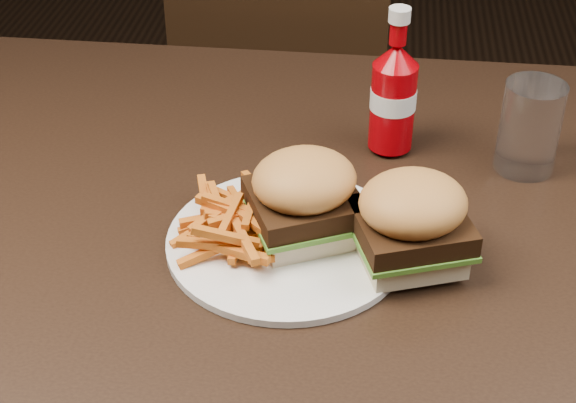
# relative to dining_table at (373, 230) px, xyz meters

# --- Properties ---
(dining_table) EXTENTS (1.20, 0.80, 0.04)m
(dining_table) POSITION_rel_dining_table_xyz_m (0.00, 0.00, 0.00)
(dining_table) COLOR black
(dining_table) RESTS_ON ground
(chair_far) EXTENTS (0.39, 0.39, 0.04)m
(chair_far) POSITION_rel_dining_table_xyz_m (-0.17, 0.68, -0.30)
(chair_far) COLOR black
(chair_far) RESTS_ON ground
(plate) EXTENTS (0.26, 0.26, 0.01)m
(plate) POSITION_rel_dining_table_xyz_m (-0.09, -0.06, 0.03)
(plate) COLOR white
(plate) RESTS_ON dining_table
(sandwich_half_a) EXTENTS (0.13, 0.12, 0.03)m
(sandwich_half_a) POSITION_rel_dining_table_xyz_m (-0.07, -0.05, 0.04)
(sandwich_half_a) COLOR beige
(sandwich_half_a) RESTS_ON plate
(sandwich_half_b) EXTENTS (0.12, 0.12, 0.03)m
(sandwich_half_b) POSITION_rel_dining_table_xyz_m (0.04, -0.08, 0.04)
(sandwich_half_b) COLOR beige
(sandwich_half_b) RESTS_ON plate
(fries_pile) EXTENTS (0.12, 0.12, 0.05)m
(fries_pile) POSITION_rel_dining_table_xyz_m (-0.15, -0.06, 0.05)
(fries_pile) COLOR #C95619
(fries_pile) RESTS_ON plate
(ketchup_bottle) EXTENTS (0.06, 0.06, 0.11)m
(ketchup_bottle) POSITION_rel_dining_table_xyz_m (0.01, 0.14, 0.08)
(ketchup_bottle) COLOR #9B0006
(ketchup_bottle) RESTS_ON dining_table
(tumbler) EXTENTS (0.07, 0.07, 0.11)m
(tumbler) POSITION_rel_dining_table_xyz_m (0.17, 0.12, 0.08)
(tumbler) COLOR white
(tumbler) RESTS_ON dining_table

